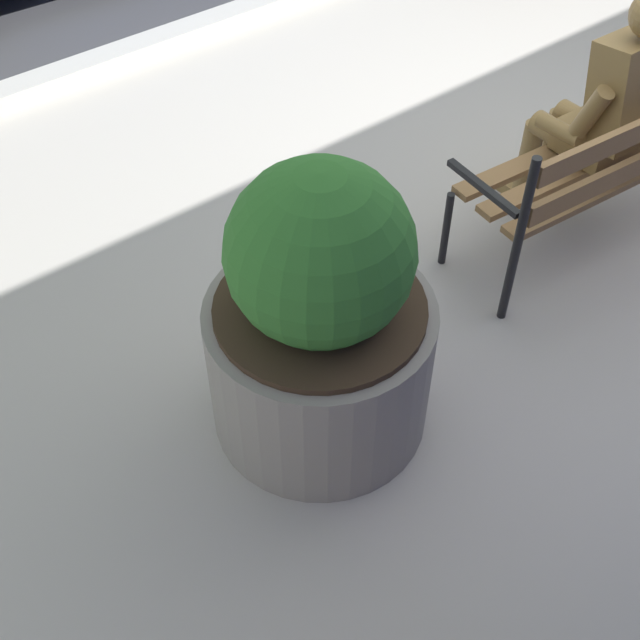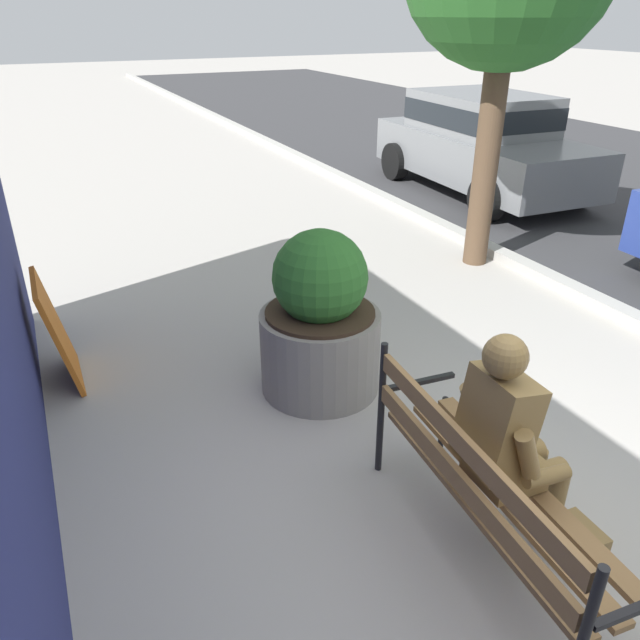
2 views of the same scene
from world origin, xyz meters
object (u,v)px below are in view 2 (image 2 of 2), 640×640
bronze_statue_seated (516,450)px  concrete_planter (320,323)px  leaning_signboard (57,331)px  park_bench (485,485)px  parked_car_grey (481,140)px

bronze_statue_seated → concrete_planter: size_ratio=1.04×
bronze_statue_seated → leaning_signboard: (-2.91, -2.07, -0.22)m
concrete_planter → park_bench: bearing=0.4°
park_bench → bronze_statue_seated: 0.25m
parked_car_grey → leaning_signboard: bearing=-64.0°
parked_car_grey → leaning_signboard: parked_car_grey is taller
park_bench → leaning_signboard: park_bench is taller
park_bench → bronze_statue_seated: size_ratio=1.34×
park_bench → concrete_planter: size_ratio=1.39×
park_bench → concrete_planter: bearing=-179.6°
concrete_planter → leaning_signboard: concrete_planter is taller
bronze_statue_seated → parked_car_grey: size_ratio=0.33×
bronze_statue_seated → concrete_planter: bronze_statue_seated is taller
park_bench → concrete_planter: 1.96m
parked_car_grey → concrete_planter: bearing=-48.9°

